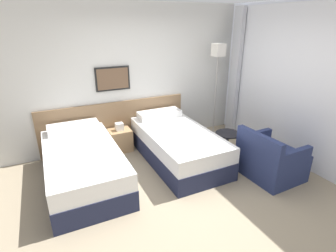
{
  "coord_description": "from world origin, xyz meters",
  "views": [
    {
      "loc": [
        -1.71,
        -2.88,
        2.33
      ],
      "look_at": [
        0.06,
        0.8,
        0.71
      ],
      "focal_mm": 28.0,
      "sensor_mm": 36.0,
      "label": 1
    }
  ],
  "objects_px": {
    "floor_lamp": "(218,61)",
    "armchair": "(270,161)",
    "bed_near_window": "(177,145)",
    "bed_near_door": "(83,165)",
    "nightstand": "(120,140)",
    "side_table": "(227,142)"
  },
  "relations": [
    {
      "from": "floor_lamp",
      "to": "armchair",
      "type": "xyz_separation_m",
      "value": [
        -0.19,
        -1.82,
        -1.34
      ]
    },
    {
      "from": "floor_lamp",
      "to": "armchair",
      "type": "bearing_deg",
      "value": -95.9
    },
    {
      "from": "bed_near_window",
      "to": "armchair",
      "type": "relative_size",
      "value": 2.32
    },
    {
      "from": "bed_near_door",
      "to": "nightstand",
      "type": "relative_size",
      "value": 3.63
    },
    {
      "from": "bed_near_window",
      "to": "bed_near_door",
      "type": "bearing_deg",
      "value": 180.0
    },
    {
      "from": "bed_near_window",
      "to": "nightstand",
      "type": "xyz_separation_m",
      "value": [
        -0.82,
        0.8,
        -0.07
      ]
    },
    {
      "from": "armchair",
      "to": "bed_near_door",
      "type": "bearing_deg",
      "value": 65.28
    },
    {
      "from": "side_table",
      "to": "armchair",
      "type": "relative_size",
      "value": 0.63
    },
    {
      "from": "bed_near_window",
      "to": "armchair",
      "type": "xyz_separation_m",
      "value": [
        1.08,
        -1.14,
        -0.01
      ]
    },
    {
      "from": "bed_near_door",
      "to": "nightstand",
      "type": "distance_m",
      "value": 1.15
    },
    {
      "from": "nightstand",
      "to": "armchair",
      "type": "xyz_separation_m",
      "value": [
        1.9,
        -1.94,
        0.05
      ]
    },
    {
      "from": "bed_near_door",
      "to": "armchair",
      "type": "height_order",
      "value": "armchair"
    },
    {
      "from": "bed_near_door",
      "to": "nightstand",
      "type": "xyz_separation_m",
      "value": [
        0.82,
        0.8,
        -0.07
      ]
    },
    {
      "from": "nightstand",
      "to": "armchair",
      "type": "bearing_deg",
      "value": -45.67
    },
    {
      "from": "bed_near_door",
      "to": "side_table",
      "type": "relative_size",
      "value": 3.69
    },
    {
      "from": "bed_near_door",
      "to": "armchair",
      "type": "bearing_deg",
      "value": -22.83
    },
    {
      "from": "bed_near_door",
      "to": "floor_lamp",
      "type": "xyz_separation_m",
      "value": [
        2.91,
        0.68,
        1.32
      ]
    },
    {
      "from": "bed_near_window",
      "to": "nightstand",
      "type": "bearing_deg",
      "value": 135.75
    },
    {
      "from": "bed_near_door",
      "to": "nightstand",
      "type": "bearing_deg",
      "value": 44.25
    },
    {
      "from": "nightstand",
      "to": "bed_near_door",
      "type": "bearing_deg",
      "value": -135.75
    },
    {
      "from": "bed_near_door",
      "to": "floor_lamp",
      "type": "height_order",
      "value": "floor_lamp"
    },
    {
      "from": "bed_near_door",
      "to": "bed_near_window",
      "type": "distance_m",
      "value": 1.64
    }
  ]
}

